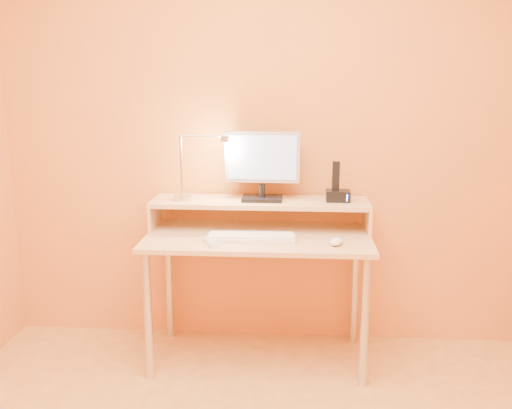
# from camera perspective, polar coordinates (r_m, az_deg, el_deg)

# --- Properties ---
(wall_back) EXTENTS (3.00, 0.04, 2.50)m
(wall_back) POSITION_cam_1_polar(r_m,az_deg,el_deg) (3.28, 0.60, 7.41)
(wall_back) COLOR orange
(wall_back) RESTS_ON floor
(desk_leg_fl) EXTENTS (0.04, 0.04, 0.69)m
(desk_leg_fl) POSITION_cam_1_polar(r_m,az_deg,el_deg) (3.05, -10.67, -10.86)
(desk_leg_fl) COLOR silver
(desk_leg_fl) RESTS_ON floor
(desk_leg_fr) EXTENTS (0.04, 0.04, 0.69)m
(desk_leg_fr) POSITION_cam_1_polar(r_m,az_deg,el_deg) (2.98, 10.72, -11.46)
(desk_leg_fr) COLOR silver
(desk_leg_fr) RESTS_ON floor
(desk_leg_bl) EXTENTS (0.04, 0.04, 0.69)m
(desk_leg_bl) POSITION_cam_1_polar(r_m,az_deg,el_deg) (3.50, -8.62, -7.61)
(desk_leg_bl) COLOR silver
(desk_leg_bl) RESTS_ON floor
(desk_leg_br) EXTENTS (0.04, 0.04, 0.69)m
(desk_leg_br) POSITION_cam_1_polar(r_m,az_deg,el_deg) (3.44, 9.78, -8.03)
(desk_leg_br) COLOR silver
(desk_leg_br) RESTS_ON floor
(desk_lower) EXTENTS (1.20, 0.60, 0.02)m
(desk_lower) POSITION_cam_1_polar(r_m,az_deg,el_deg) (3.07, 0.22, -3.29)
(desk_lower) COLOR #E2B378
(desk_lower) RESTS_ON floor
(shelf_riser_left) EXTENTS (0.02, 0.30, 0.14)m
(shelf_riser_left) POSITION_cam_1_polar(r_m,az_deg,el_deg) (3.29, -9.95, -0.97)
(shelf_riser_left) COLOR #E2B378
(shelf_riser_left) RESTS_ON desk_lower
(shelf_riser_right) EXTENTS (0.02, 0.30, 0.14)m
(shelf_riser_right) POSITION_cam_1_polar(r_m,az_deg,el_deg) (3.21, 10.97, -1.32)
(shelf_riser_right) COLOR #E2B378
(shelf_riser_right) RESTS_ON desk_lower
(desk_shelf) EXTENTS (1.20, 0.30, 0.02)m
(desk_shelf) POSITION_cam_1_polar(r_m,az_deg,el_deg) (3.18, 0.40, 0.24)
(desk_shelf) COLOR #E2B378
(desk_shelf) RESTS_ON desk_lower
(monitor_foot) EXTENTS (0.22, 0.16, 0.02)m
(monitor_foot) POSITION_cam_1_polar(r_m,az_deg,el_deg) (3.17, 0.62, 0.61)
(monitor_foot) COLOR black
(monitor_foot) RESTS_ON desk_shelf
(monitor_neck) EXTENTS (0.04, 0.04, 0.07)m
(monitor_neck) POSITION_cam_1_polar(r_m,az_deg,el_deg) (3.16, 0.62, 1.39)
(monitor_neck) COLOR black
(monitor_neck) RESTS_ON monitor_foot
(monitor_panel) EXTENTS (0.41, 0.05, 0.28)m
(monitor_panel) POSITION_cam_1_polar(r_m,az_deg,el_deg) (3.14, 0.64, 4.73)
(monitor_panel) COLOR #B4B3BA
(monitor_panel) RESTS_ON monitor_neck
(monitor_back) EXTENTS (0.37, 0.02, 0.24)m
(monitor_back) POSITION_cam_1_polar(r_m,az_deg,el_deg) (3.16, 0.66, 4.80)
(monitor_back) COLOR black
(monitor_back) RESTS_ON monitor_panel
(monitor_screen) EXTENTS (0.37, 0.01, 0.24)m
(monitor_screen) POSITION_cam_1_polar(r_m,az_deg,el_deg) (3.12, 0.62, 4.69)
(monitor_screen) COLOR #90A7D1
(monitor_screen) RESTS_ON monitor_panel
(lamp_base) EXTENTS (0.10, 0.10, 0.02)m
(lamp_base) POSITION_cam_1_polar(r_m,az_deg,el_deg) (3.20, -7.33, 0.67)
(lamp_base) COLOR silver
(lamp_base) RESTS_ON desk_shelf
(lamp_post) EXTENTS (0.01, 0.01, 0.33)m
(lamp_post) POSITION_cam_1_polar(r_m,az_deg,el_deg) (3.17, -7.42, 3.81)
(lamp_post) COLOR silver
(lamp_post) RESTS_ON lamp_base
(lamp_arm) EXTENTS (0.24, 0.01, 0.01)m
(lamp_arm) POSITION_cam_1_polar(r_m,az_deg,el_deg) (3.12, -5.33, 6.79)
(lamp_arm) COLOR silver
(lamp_arm) RESTS_ON lamp_post
(lamp_head) EXTENTS (0.04, 0.04, 0.03)m
(lamp_head) POSITION_cam_1_polar(r_m,az_deg,el_deg) (3.11, -3.13, 6.52)
(lamp_head) COLOR silver
(lamp_head) RESTS_ON lamp_arm
(lamp_bulb) EXTENTS (0.03, 0.03, 0.00)m
(lamp_bulb) POSITION_cam_1_polar(r_m,az_deg,el_deg) (3.11, -3.13, 6.23)
(lamp_bulb) COLOR #FFEAC6
(lamp_bulb) RESTS_ON lamp_head
(phone_dock) EXTENTS (0.13, 0.10, 0.06)m
(phone_dock) POSITION_cam_1_polar(r_m,az_deg,el_deg) (3.17, 8.14, 0.86)
(phone_dock) COLOR black
(phone_dock) RESTS_ON desk_shelf
(phone_handset) EXTENTS (0.04, 0.03, 0.16)m
(phone_handset) POSITION_cam_1_polar(r_m,az_deg,el_deg) (3.15, 7.93, 2.83)
(phone_handset) COLOR black
(phone_handset) RESTS_ON phone_dock
(phone_led) EXTENTS (0.01, 0.00, 0.04)m
(phone_led) POSITION_cam_1_polar(r_m,az_deg,el_deg) (3.13, 9.03, 0.66)
(phone_led) COLOR #396EFF
(phone_led) RESTS_ON phone_dock
(keyboard) EXTENTS (0.46, 0.15, 0.02)m
(keyboard) POSITION_cam_1_polar(r_m,az_deg,el_deg) (2.98, -0.47, -3.35)
(keyboard) COLOR silver
(keyboard) RESTS_ON desk_lower
(mouse) EXTENTS (0.08, 0.12, 0.04)m
(mouse) POSITION_cam_1_polar(r_m,az_deg,el_deg) (2.92, 7.96, -3.63)
(mouse) COLOR white
(mouse) RESTS_ON desk_lower
(remote_control) EXTENTS (0.11, 0.16, 0.02)m
(remote_control) POSITION_cam_1_polar(r_m,az_deg,el_deg) (2.92, -4.53, -3.76)
(remote_control) COLOR silver
(remote_control) RESTS_ON desk_lower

